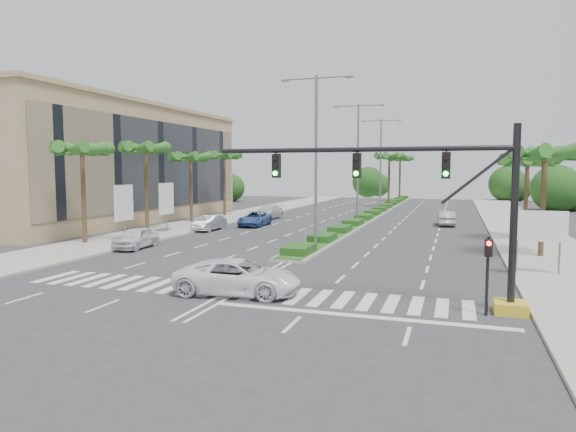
# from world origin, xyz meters

# --- Properties ---
(ground) EXTENTS (160.00, 160.00, 0.00)m
(ground) POSITION_xyz_m (0.00, 0.00, 0.00)
(ground) COLOR #333335
(ground) RESTS_ON ground
(footpath_right) EXTENTS (6.00, 120.00, 0.15)m
(footpath_right) POSITION_xyz_m (15.20, 20.00, 0.07)
(footpath_right) COLOR gray
(footpath_right) RESTS_ON ground
(footpath_left) EXTENTS (6.00, 120.00, 0.15)m
(footpath_left) POSITION_xyz_m (-15.20, 20.00, 0.07)
(footpath_left) COLOR gray
(footpath_left) RESTS_ON ground
(median) EXTENTS (2.20, 75.00, 0.20)m
(median) POSITION_xyz_m (0.00, 45.00, 0.10)
(median) COLOR gray
(median) RESTS_ON ground
(median_grass) EXTENTS (1.80, 75.00, 0.04)m
(median_grass) POSITION_xyz_m (0.00, 45.00, 0.22)
(median_grass) COLOR #28501B
(median_grass) RESTS_ON median
(building) EXTENTS (12.00, 36.00, 12.00)m
(building) POSITION_xyz_m (-26.00, 26.00, 6.00)
(building) COLOR tan
(building) RESTS_ON ground
(signal_gantry) EXTENTS (12.60, 1.20, 7.20)m
(signal_gantry) POSITION_xyz_m (9.27, -0.00, 3.46)
(signal_gantry) COLOR gold
(signal_gantry) RESTS_ON ground
(pedestrian_signal) EXTENTS (0.28, 0.36, 3.00)m
(pedestrian_signal) POSITION_xyz_m (10.60, -0.68, 2.04)
(pedestrian_signal) COLOR black
(pedestrian_signal) RESTS_ON ground
(direction_sign) EXTENTS (2.70, 0.11, 3.40)m
(direction_sign) POSITION_xyz_m (13.50, 7.99, 2.45)
(direction_sign) COLOR slate
(direction_sign) RESTS_ON ground
(billboard_near) EXTENTS (0.18, 2.10, 4.35)m
(billboard_near) POSITION_xyz_m (-14.50, 12.00, 2.96)
(billboard_near) COLOR slate
(billboard_near) RESTS_ON ground
(billboard_far) EXTENTS (0.18, 2.10, 4.35)m
(billboard_far) POSITION_xyz_m (-14.50, 18.00, 2.96)
(billboard_far) COLOR slate
(billboard_far) RESTS_ON ground
(palm_left_near) EXTENTS (4.57, 4.68, 7.55)m
(palm_left_near) POSITION_xyz_m (-16.50, 10.00, 6.69)
(palm_left_near) COLOR brown
(palm_left_near) RESTS_ON ground
(palm_left_mid) EXTENTS (4.57, 4.68, 7.95)m
(palm_left_mid) POSITION_xyz_m (-16.50, 18.00, 7.08)
(palm_left_mid) COLOR brown
(palm_left_mid) RESTS_ON ground
(palm_left_far) EXTENTS (4.57, 4.68, 7.35)m
(palm_left_far) POSITION_xyz_m (-16.50, 26.00, 6.50)
(palm_left_far) COLOR brown
(palm_left_far) RESTS_ON ground
(palm_left_end) EXTENTS (4.57, 4.68, 7.75)m
(palm_left_end) POSITION_xyz_m (-16.50, 34.00, 6.88)
(palm_left_end) COLOR brown
(palm_left_end) RESTS_ON ground
(palm_right_near) EXTENTS (4.57, 4.68, 7.05)m
(palm_right_near) POSITION_xyz_m (14.50, 14.00, 6.20)
(palm_right_near) COLOR brown
(palm_right_near) RESTS_ON ground
(palm_right_far) EXTENTS (4.57, 4.68, 6.75)m
(palm_right_far) POSITION_xyz_m (14.50, 22.00, 5.91)
(palm_right_far) COLOR brown
(palm_right_far) RESTS_ON ground
(palm_median_a) EXTENTS (4.57, 4.68, 8.05)m
(palm_median_a) POSITION_xyz_m (0.00, 55.00, 7.17)
(palm_median_a) COLOR brown
(palm_median_a) RESTS_ON ground
(palm_median_b) EXTENTS (4.57, 4.68, 8.05)m
(palm_median_b) POSITION_xyz_m (0.00, 70.00, 7.17)
(palm_median_b) COLOR brown
(palm_median_b) RESTS_ON ground
(streetlight_near) EXTENTS (5.10, 0.25, 12.00)m
(streetlight_near) POSITION_xyz_m (0.00, 14.00, 6.81)
(streetlight_near) COLOR slate
(streetlight_near) RESTS_ON ground
(streetlight_mid) EXTENTS (5.10, 0.25, 12.00)m
(streetlight_mid) POSITION_xyz_m (0.00, 30.00, 6.81)
(streetlight_mid) COLOR slate
(streetlight_mid) RESTS_ON ground
(streetlight_far) EXTENTS (5.10, 0.25, 12.00)m
(streetlight_far) POSITION_xyz_m (0.00, 46.00, 6.81)
(streetlight_far) COLOR slate
(streetlight_far) RESTS_ON ground
(car_parked_a) EXTENTS (2.15, 4.48, 1.48)m
(car_parked_a) POSITION_xyz_m (-11.80, 9.55, 0.74)
(car_parked_a) COLOR silver
(car_parked_a) RESTS_ON ground
(car_parked_b) EXTENTS (1.61, 4.22, 1.37)m
(car_parked_b) POSITION_xyz_m (-11.80, 20.76, 0.69)
(car_parked_b) COLOR silver
(car_parked_b) RESTS_ON ground
(car_parked_c) EXTENTS (2.84, 5.29, 1.41)m
(car_parked_c) POSITION_xyz_m (-9.29, 25.50, 0.71)
(car_parked_c) COLOR #305394
(car_parked_c) RESTS_ON ground
(car_parked_d) EXTENTS (2.39, 5.28, 1.50)m
(car_parked_d) POSITION_xyz_m (-10.56, 32.68, 0.75)
(car_parked_d) COLOR silver
(car_parked_d) RESTS_ON ground
(car_crossing) EXTENTS (5.77, 3.06, 1.54)m
(car_crossing) POSITION_xyz_m (0.36, -0.47, 0.77)
(car_crossing) COLOR white
(car_crossing) RESTS_ON ground
(car_right) EXTENTS (1.98, 4.54, 1.45)m
(car_right) POSITION_xyz_m (8.50, 31.81, 0.73)
(car_right) COLOR #ABACB0
(car_right) RESTS_ON ground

